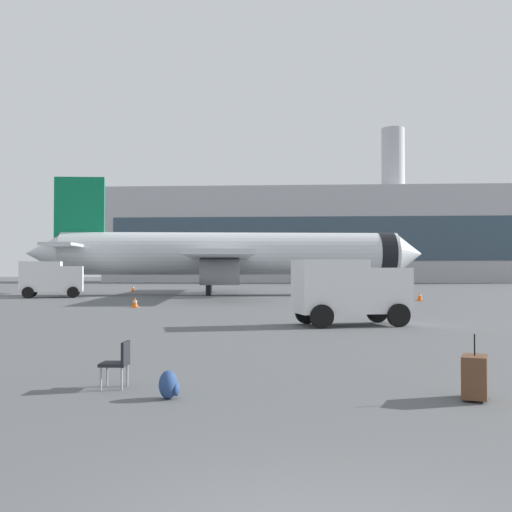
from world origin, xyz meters
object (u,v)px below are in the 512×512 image
(safety_cone_near, at_px, (133,288))
(safety_cone_mid, at_px, (315,292))
(traveller_backpack, at_px, (169,385))
(service_truck, at_px, (51,278))
(rolling_suitcase, at_px, (475,376))
(cargo_van, at_px, (349,289))
(airplane_at_gate, at_px, (229,254))
(safety_cone_far, at_px, (135,302))
(safety_cone_outer, at_px, (420,296))
(gate_chair, at_px, (118,361))

(safety_cone_near, xyz_separation_m, safety_cone_mid, (18.35, -10.23, -0.01))
(traveller_backpack, bearing_deg, service_truck, 114.78)
(safety_cone_near, relative_size, rolling_suitcase, 0.70)
(cargo_van, distance_m, traveller_backpack, 14.77)
(airplane_at_gate, relative_size, traveller_backpack, 74.52)
(service_truck, distance_m, cargo_van, 31.91)
(safety_cone_far, height_order, safety_cone_outer, safety_cone_outer)
(safety_cone_outer, height_order, rolling_suitcase, rolling_suitcase)
(safety_cone_far, height_order, rolling_suitcase, rolling_suitcase)
(safety_cone_outer, xyz_separation_m, rolling_suitcase, (-6.05, -33.85, 0.03))
(rolling_suitcase, bearing_deg, safety_cone_far, 116.38)
(airplane_at_gate, height_order, traveller_backpack, airplane_at_gate)
(cargo_van, xyz_separation_m, gate_chair, (-5.46, -13.19, -0.95))
(cargo_van, relative_size, safety_cone_outer, 6.60)
(safety_cone_mid, distance_m, rolling_suitcase, 41.09)
(cargo_van, distance_m, safety_cone_far, 16.02)
(cargo_van, distance_m, safety_cone_mid, 27.28)
(service_truck, xyz_separation_m, gate_chair, (16.18, -36.63, -1.11))
(service_truck, distance_m, rolling_suitcase, 43.53)
(service_truck, relative_size, rolling_suitcase, 4.76)
(gate_chair, bearing_deg, safety_cone_outer, 69.64)
(airplane_at_gate, xyz_separation_m, rolling_suitcase, (8.81, -43.85, -3.27))
(safety_cone_mid, bearing_deg, safety_cone_near, 150.87)
(service_truck, height_order, safety_cone_mid, service_truck)
(airplane_at_gate, bearing_deg, gate_chair, -86.64)
(service_truck, height_order, traveller_backpack, service_truck)
(safety_cone_mid, relative_size, safety_cone_outer, 1.02)
(cargo_van, distance_m, rolling_suitcase, 13.89)
(service_truck, xyz_separation_m, safety_cone_outer, (28.51, -3.42, -1.25))
(cargo_van, relative_size, rolling_suitcase, 4.33)
(rolling_suitcase, bearing_deg, service_truck, 121.07)
(safety_cone_near, relative_size, traveller_backpack, 1.60)
(safety_cone_far, bearing_deg, safety_cone_near, 105.18)
(safety_cone_near, xyz_separation_m, traveller_backpack, (14.37, -51.54, -0.15))
(service_truck, distance_m, safety_cone_far, 16.04)
(safety_cone_outer, relative_size, rolling_suitcase, 0.66)
(service_truck, relative_size, cargo_van, 1.10)
(safety_cone_outer, bearing_deg, rolling_suitcase, -100.14)
(cargo_van, relative_size, gate_chair, 5.54)
(traveller_backpack, bearing_deg, safety_cone_outer, 71.82)
(cargo_van, distance_m, gate_chair, 14.31)
(cargo_van, bearing_deg, gate_chair, -112.49)
(cargo_van, bearing_deg, airplane_at_gate, 104.91)
(cargo_van, height_order, safety_cone_far, cargo_van)
(safety_cone_outer, bearing_deg, safety_cone_near, 145.68)
(airplane_at_gate, height_order, gate_chair, airplane_at_gate)
(safety_cone_near, relative_size, safety_cone_outer, 1.06)
(safety_cone_far, bearing_deg, rolling_suitcase, -63.62)
(safety_cone_far, bearing_deg, cargo_van, -43.82)
(service_truck, xyz_separation_m, cargo_van, (21.64, -23.44, -0.16))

